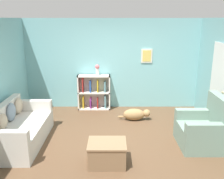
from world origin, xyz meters
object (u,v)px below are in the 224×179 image
at_px(couch, 18,129).
at_px(vase, 97,69).
at_px(coffee_table, 107,153).
at_px(dog, 136,114).
at_px(recliner_chair, 204,129).
at_px(bookshelf, 94,92).

relative_size(couch, vase, 6.12).
bearing_deg(couch, vase, 53.46).
distance_m(couch, coffee_table, 2.07).
bearing_deg(dog, vase, 140.06).
bearing_deg(recliner_chair, couch, 178.31).
xyz_separation_m(recliner_chair, dog, (-1.29, 1.37, -0.21)).
bearing_deg(dog, coffee_table, -108.94).
xyz_separation_m(bookshelf, vase, (0.10, -0.02, 0.70)).
relative_size(bookshelf, recliner_chair, 0.95).
bearing_deg(couch, bookshelf, 55.55).
distance_m(bookshelf, coffee_table, 3.01).
height_order(bookshelf, recliner_chair, recliner_chair).
bearing_deg(vase, coffee_table, -83.63).
bearing_deg(vase, couch, -126.54).
distance_m(bookshelf, vase, 0.71).
distance_m(coffee_table, vase, 3.11).
xyz_separation_m(couch, recliner_chair, (3.91, -0.12, 0.05)).
distance_m(coffee_table, dog, 2.19).
relative_size(coffee_table, dog, 0.81).
relative_size(bookshelf, coffee_table, 1.47).
bearing_deg(coffee_table, dog, 71.06).
bearing_deg(vase, dog, -39.94).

